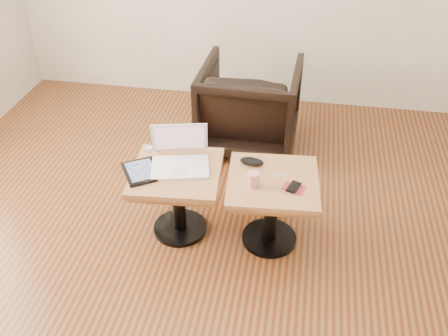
% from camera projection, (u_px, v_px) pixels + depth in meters
% --- Properties ---
extents(room_shell, '(4.52, 4.52, 2.71)m').
position_uv_depth(room_shell, '(223.00, 58.00, 2.10)').
color(room_shell, '#59230C').
rests_on(room_shell, ground).
extents(side_table_left, '(0.56, 0.56, 0.47)m').
position_uv_depth(side_table_left, '(177.00, 186.00, 3.01)').
color(side_table_left, black).
rests_on(side_table_left, ground).
extents(side_table_right, '(0.56, 0.56, 0.47)m').
position_uv_depth(side_table_right, '(272.00, 195.00, 2.93)').
color(side_table_right, black).
rests_on(side_table_right, ground).
extents(laptop, '(0.40, 0.36, 0.24)m').
position_uv_depth(laptop, '(180.00, 158.00, 2.96)').
color(laptop, white).
rests_on(laptop, side_table_left).
extents(tablet, '(0.29, 0.31, 0.02)m').
position_uv_depth(tablet, '(141.00, 171.00, 2.91)').
color(tablet, black).
rests_on(tablet, side_table_left).
extents(charging_adapter, '(0.04, 0.04, 0.02)m').
position_uv_depth(charging_adapter, '(149.00, 149.00, 3.10)').
color(charging_adapter, white).
rests_on(charging_adapter, side_table_left).
extents(glasses_case, '(0.15, 0.08, 0.05)m').
position_uv_depth(glasses_case, '(252.00, 161.00, 2.97)').
color(glasses_case, black).
rests_on(glasses_case, side_table_right).
extents(striped_cup, '(0.07, 0.07, 0.09)m').
position_uv_depth(striped_cup, '(253.00, 179.00, 2.79)').
color(striped_cup, '#E2354B').
rests_on(striped_cup, side_table_right).
extents(earbuds_tangle, '(0.07, 0.05, 0.01)m').
position_uv_depth(earbuds_tangle, '(278.00, 175.00, 2.89)').
color(earbuds_tangle, white).
rests_on(earbuds_tangle, side_table_right).
extents(phone_on_sleeve, '(0.14, 0.12, 0.01)m').
position_uv_depth(phone_on_sleeve, '(294.00, 187.00, 2.79)').
color(phone_on_sleeve, maroon).
rests_on(phone_on_sleeve, side_table_right).
extents(armchair, '(0.75, 0.77, 0.68)m').
position_uv_depth(armchair, '(250.00, 105.00, 3.85)').
color(armchair, black).
rests_on(armchair, ground).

